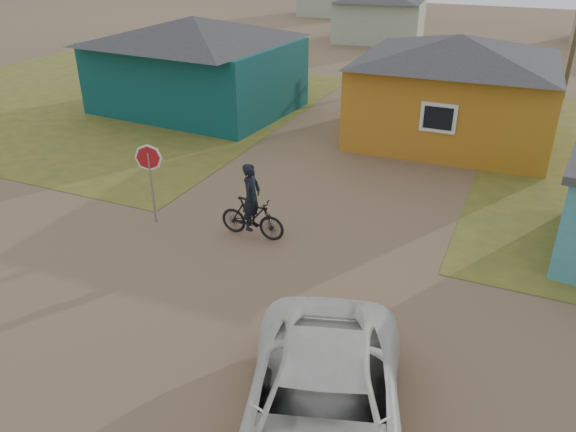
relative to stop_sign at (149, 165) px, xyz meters
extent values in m
plane|color=#7E6348|center=(3.65, -3.53, -1.68)|extent=(120.00, 120.00, 0.00)
cube|color=olive|center=(-10.35, 9.47, -1.67)|extent=(20.00, 18.00, 0.00)
cube|color=#0B3C3D|center=(-4.85, 9.97, -0.18)|extent=(8.40, 6.54, 3.00)
pyramid|color=#313133|center=(-4.85, 9.97, 1.82)|extent=(8.93, 7.08, 1.00)
cube|color=#B8731C|center=(6.15, 10.47, -0.18)|extent=(7.21, 6.24, 3.00)
pyramid|color=#313133|center=(6.15, 10.47, 1.77)|extent=(7.72, 6.76, 0.90)
cube|color=silver|center=(6.15, 7.44, -0.03)|extent=(1.20, 0.06, 1.00)
cube|color=black|center=(6.15, 7.41, -0.03)|extent=(0.95, 0.04, 0.75)
cube|color=#A3B299|center=(-2.35, 30.47, -0.28)|extent=(6.49, 5.60, 2.80)
cube|color=#A3B299|center=(-10.35, 42.47, -0.33)|extent=(5.75, 5.28, 2.70)
cylinder|color=gray|center=(0.00, 0.00, -0.66)|extent=(0.06, 0.06, 2.03)
imported|color=black|center=(2.83, 0.36, -1.13)|extent=(1.80, 0.52, 1.08)
imported|color=black|center=(2.83, 0.36, -0.53)|extent=(0.43, 0.65, 1.78)
imported|color=white|center=(6.92, -5.28, -0.93)|extent=(3.94, 5.83, 1.48)
camera|label=1|loc=(8.95, -11.08, 5.50)|focal=35.00mm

